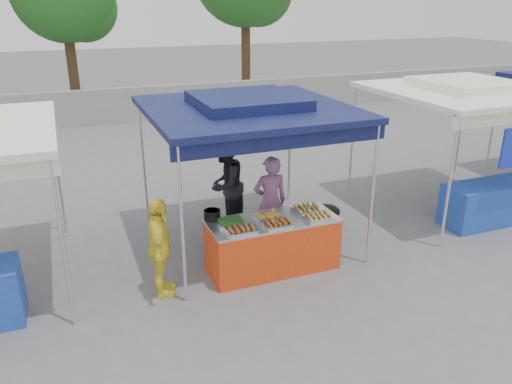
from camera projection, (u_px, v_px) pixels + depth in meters
name	position (u px, v px, depth m)	size (l,w,h in m)	color
ground_plane	(270.00, 265.00, 8.04)	(80.00, 80.00, 0.00)	slate
back_wall	(146.00, 104.00, 17.35)	(40.00, 0.25, 1.20)	gray
main_canopy	(248.00, 108.00, 8.02)	(3.20, 3.20, 2.57)	silver
neighbor_stall_right	(476.00, 134.00, 9.50)	(3.20, 3.20, 2.57)	silver
vendor_table	(272.00, 244.00, 7.80)	(2.00, 0.80, 0.85)	red
food_tray_fl	(241.00, 230.00, 7.22)	(0.42, 0.30, 0.07)	silver
food_tray_fm	(277.00, 224.00, 7.41)	(0.42, 0.30, 0.07)	silver
food_tray_fr	(318.00, 217.00, 7.65)	(0.42, 0.30, 0.07)	silver
food_tray_bl	(231.00, 222.00, 7.47)	(0.42, 0.30, 0.07)	silver
food_tray_bm	(269.00, 216.00, 7.68)	(0.42, 0.30, 0.07)	silver
food_tray_br	(306.00, 209.00, 7.94)	(0.42, 0.30, 0.07)	silver
cooking_pot	(212.00, 215.00, 7.62)	(0.26, 0.26, 0.15)	black
skewer_cup	(273.00, 223.00, 7.43)	(0.07, 0.07, 0.09)	silver
wok_burner	(326.00, 222.00, 8.49)	(0.46, 0.46, 0.77)	black
crate_left	(227.00, 248.00, 8.25)	(0.53, 0.37, 0.32)	#1531B2
crate_right	(280.00, 239.00, 8.55)	(0.55, 0.38, 0.33)	#1531B2
crate_stacked	(280.00, 222.00, 8.44)	(0.53, 0.37, 0.32)	#1531B2
vendor_woman	(270.00, 202.00, 8.42)	(0.59, 0.39, 1.61)	#966087
helper_man	(226.00, 185.00, 9.00)	(0.85, 0.66, 1.74)	black
customer_person	(160.00, 248.00, 7.00)	(0.87, 0.36, 1.48)	yellow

